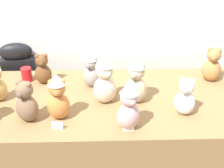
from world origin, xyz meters
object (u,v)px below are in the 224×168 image
(teddy_bear_ginger, at_px, (58,97))
(party_cup_red, at_px, (27,74))
(teddy_bear_snow, at_px, (185,98))
(teddy_bear_blush, at_px, (129,107))
(instrument_case, at_px, (22,92))
(teddy_bear_chestnut, at_px, (43,70))
(display_table, at_px, (112,141))
(teddy_bear_cream, at_px, (105,80))
(teddy_bear_caramel, at_px, (212,66))
(teddy_bear_ash, at_px, (91,70))
(teddy_bear_sand, at_px, (136,81))
(teddy_bear_mocha, at_px, (26,103))

(teddy_bear_ginger, distance_m, party_cup_red, 0.60)
(teddy_bear_snow, height_order, teddy_bear_blush, teddy_bear_blush)
(instrument_case, xyz_separation_m, teddy_bear_chestnut, (0.29, -0.34, 0.39))
(display_table, relative_size, teddy_bear_cream, 5.61)
(instrument_case, relative_size, teddy_bear_snow, 3.65)
(teddy_bear_caramel, height_order, teddy_bear_snow, teddy_bear_caramel)
(teddy_bear_caramel, height_order, teddy_bear_blush, teddy_bear_blush)
(teddy_bear_ash, height_order, party_cup_red, teddy_bear_ash)
(teddy_bear_snow, xyz_separation_m, teddy_bear_ash, (-0.61, 0.38, 0.01))
(teddy_bear_cream, bearing_deg, teddy_bear_ash, 90.90)
(party_cup_red, bearing_deg, teddy_bear_ash, -11.06)
(teddy_bear_chestnut, bearing_deg, instrument_case, 126.14)
(party_cup_red, bearing_deg, teddy_bear_chestnut, -16.36)
(teddy_bear_sand, xyz_separation_m, teddy_bear_chestnut, (-0.68, 0.28, -0.05))
(teddy_bear_sand, bearing_deg, teddy_bear_mocha, -137.90)
(teddy_bear_caramel, relative_size, teddy_bear_blush, 0.88)
(teddy_bear_snow, relative_size, teddy_bear_ash, 0.94)
(teddy_bear_mocha, height_order, party_cup_red, teddy_bear_mocha)
(teddy_bear_chestnut, relative_size, party_cup_red, 2.22)
(teddy_bear_ginger, relative_size, teddy_bear_cream, 0.90)
(teddy_bear_ginger, height_order, teddy_bear_cream, teddy_bear_cream)
(teddy_bear_ginger, height_order, teddy_bear_chestnut, teddy_bear_ginger)
(display_table, distance_m, teddy_bear_mocha, 0.78)
(teddy_bear_snow, height_order, teddy_bear_sand, teddy_bear_sand)
(display_table, bearing_deg, party_cup_red, 156.33)
(teddy_bear_blush, bearing_deg, display_table, 81.75)
(instrument_case, relative_size, teddy_bear_ash, 3.42)
(teddy_bear_ginger, bearing_deg, teddy_bear_chestnut, 104.51)
(teddy_bear_cream, bearing_deg, teddy_bear_sand, -23.39)
(teddy_bear_blush, bearing_deg, teddy_bear_mocha, 148.16)
(teddy_bear_caramel, distance_m, teddy_bear_ash, 0.93)
(teddy_bear_sand, bearing_deg, teddy_bear_caramel, 50.93)
(teddy_bear_caramel, xyz_separation_m, teddy_bear_sand, (-0.62, -0.29, 0.04))
(teddy_bear_mocha, relative_size, teddy_bear_cream, 0.81)
(teddy_bear_cream, bearing_deg, teddy_bear_caramel, -3.89)
(teddy_bear_ginger, relative_size, teddy_bear_snow, 1.21)
(display_table, bearing_deg, teddy_bear_caramel, 17.82)
(teddy_bear_cream, relative_size, teddy_bear_blush, 1.12)
(teddy_bear_snow, xyz_separation_m, teddy_bear_cream, (-0.51, 0.16, 0.05))
(teddy_bear_cream, bearing_deg, teddy_bear_mocha, 179.67)
(instrument_case, height_order, teddy_bear_chestnut, teddy_bear_chestnut)
(teddy_bear_ginger, xyz_separation_m, teddy_bear_ash, (0.19, 0.41, -0.02))
(teddy_bear_caramel, relative_size, teddy_bear_snow, 1.06)
(display_table, distance_m, teddy_bear_chestnut, 0.76)
(instrument_case, distance_m, teddy_bear_chestnut, 0.60)
(teddy_bear_chestnut, bearing_deg, teddy_bear_sand, -26.64)
(teddy_bear_ash, relative_size, teddy_bear_chestnut, 1.15)
(instrument_case, height_order, teddy_bear_sand, teddy_bear_sand)
(display_table, bearing_deg, teddy_bear_ash, 128.40)
(teddy_bear_ash, bearing_deg, teddy_bear_snow, -5.11)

